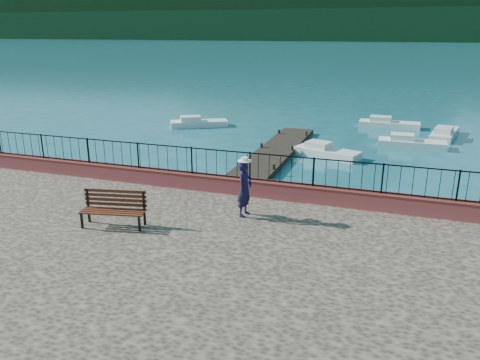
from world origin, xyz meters
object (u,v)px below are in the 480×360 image
Objects in this scene: boat_3 at (199,121)px; person at (245,189)px; park_bench at (114,216)px; boat_1 at (327,150)px; boat_4 at (389,122)px; boat_5 at (445,131)px; boat_2 at (412,141)px.

person is at bearing -90.66° from boat_3.
person reaches higher than park_bench.
boat_1 is 0.89× the size of boat_3.
park_bench is at bearing -105.32° from boat_4.
park_bench is 0.47× the size of boat_5.
boat_2 is (4.48, 3.83, 0.00)m from boat_1.
park_bench is at bearing 127.50° from person.
person is at bearing -98.45° from boat_4.
boat_1 and boat_3 have the same top height.
park_bench reaches higher than boat_1.
boat_5 is at bearing 59.82° from boat_2.
boat_5 is at bearing -13.61° from person.
person is 12.58m from boat_1.
boat_4 is (7.05, 24.10, -1.11)m from park_bench.
person reaches higher than boat_3.
boat_1 is 11.54m from boat_3.
park_bench is 20.25m from boat_2.
boat_2 is 0.92× the size of boat_5.
boat_2 and boat_5 have the same top height.
boat_1 is 0.94× the size of boat_2.
park_bench is 0.51× the size of boat_2.
boat_3 is 0.97× the size of boat_4.
boat_1 is at bearing -56.84° from boat_3.
boat_3 is at bearing 34.15° from person.
person is 21.22m from boat_5.
park_bench reaches higher than boat_4.
park_bench is at bearing -115.59° from boat_2.
boat_5 is at bearing -30.52° from boat_4.
boat_3 is (-6.07, 19.98, -1.11)m from park_bench.
boat_2 is at bearing -34.92° from boat_3.
boat_2 is at bearing -11.28° from person.
person reaches higher than boat_1.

